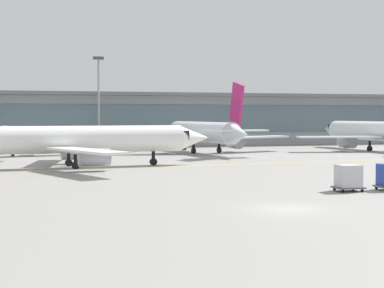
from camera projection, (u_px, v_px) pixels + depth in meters
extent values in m
plane|color=gray|center=(288.00, 209.00, 37.38)|extent=(400.00, 400.00, 0.00)
cube|color=yellow|center=(90.00, 169.00, 65.40)|extent=(109.67, 9.30, 0.01)
cube|color=#9EA3A8|center=(99.00, 121.00, 113.52)|extent=(205.83, 8.00, 9.00)
cube|color=slate|center=(102.00, 119.00, 109.59)|extent=(197.60, 0.16, 5.04)
cube|color=slate|center=(100.00, 94.00, 111.86)|extent=(214.07, 11.00, 0.60)
cylinder|color=white|center=(0.00, 136.00, 86.54)|extent=(3.94, 18.87, 2.60)
cone|color=white|center=(6.00, 134.00, 97.20)|extent=(2.69, 3.29, 2.47)
cube|color=black|center=(5.00, 132.00, 95.16)|extent=(2.19, 2.48, 0.91)
cube|color=white|center=(50.00, 141.00, 86.50)|extent=(10.99, 4.61, 0.21)
cylinder|color=#999EA3|center=(34.00, 146.00, 87.20)|extent=(1.80, 2.86, 1.61)
cube|color=white|center=(9.00, 136.00, 76.87)|extent=(3.95, 2.11, 0.18)
cylinder|color=black|center=(4.00, 148.00, 93.03)|extent=(0.34, 0.34, 1.38)
cylinder|color=black|center=(4.00, 150.00, 93.05)|extent=(0.47, 0.72, 0.69)
cylinder|color=black|center=(13.00, 151.00, 85.52)|extent=(0.34, 0.34, 1.38)
cylinder|color=black|center=(13.00, 154.00, 85.53)|extent=(0.47, 0.72, 0.69)
cylinder|color=white|center=(202.00, 132.00, 93.87)|extent=(4.68, 21.76, 3.00)
cone|color=white|center=(174.00, 130.00, 105.62)|extent=(3.12, 3.81, 2.85)
cube|color=black|center=(179.00, 128.00, 103.37)|extent=(2.54, 2.87, 1.05)
cone|color=white|center=(240.00, 134.00, 81.56)|extent=(2.92, 4.98, 2.55)
cube|color=white|center=(157.00, 138.00, 89.52)|extent=(12.67, 5.24, 0.25)
cylinder|color=#999EA3|center=(170.00, 144.00, 91.68)|extent=(2.10, 3.31, 1.85)
cube|color=white|center=(253.00, 137.00, 95.00)|extent=(12.56, 6.98, 0.25)
cylinder|color=#999EA3|center=(235.00, 142.00, 95.39)|extent=(2.10, 3.31, 1.85)
cube|color=#B21E66|center=(237.00, 103.00, 82.27)|extent=(0.63, 4.06, 5.65)
cube|color=white|center=(220.00, 131.00, 81.98)|extent=(4.56, 2.46, 0.21)
cube|color=white|center=(251.00, 130.00, 83.55)|extent=(4.56, 2.46, 0.21)
cylinder|color=black|center=(184.00, 145.00, 101.03)|extent=(0.39, 0.39, 1.59)
cylinder|color=black|center=(184.00, 147.00, 101.04)|extent=(0.55, 0.83, 0.79)
cylinder|color=black|center=(194.00, 148.00, 91.60)|extent=(0.39, 0.39, 1.59)
cylinder|color=black|center=(194.00, 151.00, 91.62)|extent=(0.55, 0.83, 0.79)
cylinder|color=black|center=(219.00, 147.00, 93.05)|extent=(0.39, 0.39, 1.59)
cylinder|color=black|center=(219.00, 150.00, 93.07)|extent=(0.55, 0.83, 0.79)
cylinder|color=white|center=(374.00, 131.00, 99.58)|extent=(4.27, 21.73, 3.00)
cone|color=white|center=(330.00, 129.00, 111.42)|extent=(3.06, 3.76, 2.85)
cube|color=black|center=(338.00, 127.00, 109.14)|extent=(2.49, 2.83, 1.05)
cube|color=white|center=(338.00, 137.00, 95.36)|extent=(12.67, 5.46, 0.25)
cylinder|color=#999EA3|center=(347.00, 142.00, 97.48)|extent=(2.04, 3.28, 1.85)
cylinder|color=black|center=(347.00, 143.00, 106.79)|extent=(0.39, 0.39, 1.59)
cylinder|color=black|center=(347.00, 146.00, 106.80)|extent=(0.53, 0.82, 0.79)
cylinder|color=black|center=(370.00, 146.00, 97.34)|extent=(0.39, 0.39, 1.59)
cylinder|color=black|center=(370.00, 149.00, 97.36)|extent=(0.53, 0.82, 0.79)
cylinder|color=white|center=(88.00, 139.00, 67.18)|extent=(21.10, 4.60, 2.91)
cone|color=white|center=(194.00, 138.00, 71.58)|extent=(3.70, 3.04, 2.76)
cube|color=black|center=(175.00, 135.00, 70.72)|extent=(2.79, 2.47, 1.02)
cube|color=white|center=(60.00, 144.00, 73.54)|extent=(5.05, 12.28, 0.24)
cylinder|color=#999EA3|center=(75.00, 152.00, 71.80)|extent=(3.21, 2.04, 1.80)
cube|color=white|center=(86.00, 151.00, 59.67)|extent=(6.79, 12.17, 0.24)
cylinder|color=#999EA3|center=(94.00, 157.00, 62.40)|extent=(3.21, 2.04, 1.80)
cylinder|color=black|center=(153.00, 158.00, 69.92)|extent=(0.38, 0.38, 1.54)
cylinder|color=black|center=(153.00, 162.00, 69.94)|extent=(0.81, 0.53, 0.77)
cylinder|color=black|center=(69.00, 159.00, 68.50)|extent=(0.38, 0.38, 1.54)
cylinder|color=black|center=(69.00, 163.00, 68.52)|extent=(0.81, 0.53, 0.77)
cylinder|color=black|center=(76.00, 162.00, 64.84)|extent=(0.38, 0.38, 1.54)
cylinder|color=black|center=(76.00, 165.00, 64.85)|extent=(0.81, 0.53, 0.77)
cylinder|color=black|center=(376.00, 188.00, 47.29)|extent=(0.23, 0.11, 0.22)
cube|color=#595B60|center=(348.00, 187.00, 46.02)|extent=(2.20, 1.74, 0.12)
cube|color=silver|center=(348.00, 176.00, 45.98)|extent=(1.70, 1.61, 1.60)
cylinder|color=black|center=(353.00, 188.00, 46.87)|extent=(0.23, 0.11, 0.22)
cylinder|color=black|center=(362.00, 191.00, 45.51)|extent=(0.23, 0.11, 0.22)
cylinder|color=black|center=(334.00, 189.00, 46.55)|extent=(0.23, 0.11, 0.22)
cylinder|color=black|center=(343.00, 191.00, 45.18)|extent=(0.23, 0.11, 0.22)
cylinder|color=gray|center=(99.00, 104.00, 105.42)|extent=(0.36, 0.36, 14.86)
cube|color=#3F3F42|center=(98.00, 58.00, 105.07)|extent=(1.80, 0.30, 0.50)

